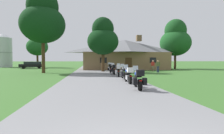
% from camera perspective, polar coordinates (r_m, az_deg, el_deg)
% --- Properties ---
extents(ground_plane, '(500.00, 500.00, 0.00)m').
position_cam_1_polar(ground_plane, '(22.49, -4.53, -2.18)').
color(ground_plane, '#386628').
extents(asphalt_driveway, '(6.40, 80.00, 0.06)m').
position_cam_1_polar(asphalt_driveway, '(20.50, -4.33, -2.52)').
color(asphalt_driveway, slate).
rests_on(asphalt_driveway, ground).
extents(motorcycle_blue_nearest_to_camera, '(0.81, 2.08, 1.30)m').
position_cam_1_polar(motorcycle_blue_nearest_to_camera, '(10.37, 8.25, -3.90)').
color(motorcycle_blue_nearest_to_camera, black).
rests_on(motorcycle_blue_nearest_to_camera, asphalt_driveway).
extents(motorcycle_blue_second_in_row, '(0.66, 2.08, 1.30)m').
position_cam_1_polar(motorcycle_blue_second_in_row, '(13.15, 5.14, -2.56)').
color(motorcycle_blue_second_in_row, black).
rests_on(motorcycle_blue_second_in_row, asphalt_driveway).
extents(motorcycle_black_third_in_row, '(0.72, 2.08, 1.30)m').
position_cam_1_polar(motorcycle_black_third_in_row, '(15.69, 3.89, -1.83)').
color(motorcycle_black_third_in_row, black).
rests_on(motorcycle_black_third_in_row, asphalt_driveway).
extents(motorcycle_green_fourth_in_row, '(0.89, 2.08, 1.30)m').
position_cam_1_polar(motorcycle_green_fourth_in_row, '(18.34, 2.06, -1.25)').
color(motorcycle_green_fourth_in_row, black).
rests_on(motorcycle_green_fourth_in_row, asphalt_driveway).
extents(motorcycle_red_fifth_in_row, '(0.74, 2.08, 1.30)m').
position_cam_1_polar(motorcycle_red_fifth_in_row, '(21.15, 0.56, -0.80)').
color(motorcycle_red_fifth_in_row, black).
rests_on(motorcycle_red_fifth_in_row, asphalt_driveway).
extents(motorcycle_green_sixth_in_row, '(0.89, 2.08, 1.30)m').
position_cam_1_polar(motorcycle_green_sixth_in_row, '(23.82, -0.47, -0.47)').
color(motorcycle_green_sixth_in_row, black).
rests_on(motorcycle_green_sixth_in_row, asphalt_driveway).
extents(motorcycle_green_farthest_in_row, '(0.73, 2.08, 1.30)m').
position_cam_1_polar(motorcycle_green_farthest_in_row, '(26.27, -0.62, -0.22)').
color(motorcycle_green_farthest_in_row, black).
rests_on(motorcycle_green_farthest_in_row, asphalt_driveway).
extents(stone_lodge, '(15.92, 7.65, 6.36)m').
position_cam_1_polar(stone_lodge, '(34.12, 3.97, 4.02)').
color(stone_lodge, brown).
rests_on(stone_lodge, ground).
extents(bystander_red_shirt_near_lodge, '(0.54, 0.28, 1.67)m').
position_cam_1_polar(bystander_red_shirt_near_lodge, '(28.61, 12.64, 0.57)').
color(bystander_red_shirt_near_lodge, '#75664C').
rests_on(bystander_red_shirt_near_lodge, ground).
extents(bystander_white_shirt_beside_signpost, '(0.34, 0.51, 1.69)m').
position_cam_1_polar(bystander_white_shirt_beside_signpost, '(30.00, 12.77, 0.67)').
color(bystander_white_shirt_beside_signpost, '#75664C').
rests_on(bystander_white_shirt_beside_signpost, ground).
extents(bystander_olive_shirt_by_tree, '(0.50, 0.36, 1.67)m').
position_cam_1_polar(bystander_olive_shirt_by_tree, '(26.08, 14.17, 0.40)').
color(bystander_olive_shirt_by_tree, navy).
rests_on(bystander_olive_shirt_by_tree, ground).
extents(tree_left_far, '(4.80, 4.80, 8.53)m').
position_cam_1_polar(tree_left_far, '(45.90, -22.31, 6.58)').
color(tree_left_far, '#422D19').
rests_on(tree_left_far, ground).
extents(tree_by_lodge_front, '(4.49, 4.49, 7.87)m').
position_cam_1_polar(tree_by_lodge_front, '(26.60, -2.84, 9.09)').
color(tree_by_lodge_front, '#422D19').
rests_on(tree_by_lodge_front, ground).
extents(tree_right_of_lodge, '(5.94, 5.94, 9.68)m').
position_cam_1_polar(tree_right_of_lodge, '(38.06, 19.19, 8.19)').
color(tree_right_of_lodge, '#422D19').
rests_on(tree_right_of_lodge, ground).
extents(tree_left_near, '(5.79, 5.79, 10.87)m').
position_cam_1_polar(tree_left_near, '(26.30, -20.81, 13.79)').
color(tree_left_near, '#422D19').
rests_on(tree_left_near, ground).
extents(metal_silo_distant, '(4.13, 4.13, 8.01)m').
position_cam_1_polar(metal_silo_distant, '(51.05, -30.94, 4.44)').
color(metal_silo_distant, '#B2B7BC').
rests_on(metal_silo_distant, ground).
extents(parked_black_suv_far_left, '(4.92, 2.99, 1.40)m').
position_cam_1_polar(parked_black_suv_far_left, '(40.10, -23.73, 0.65)').
color(parked_black_suv_far_left, black).
rests_on(parked_black_suv_far_left, ground).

